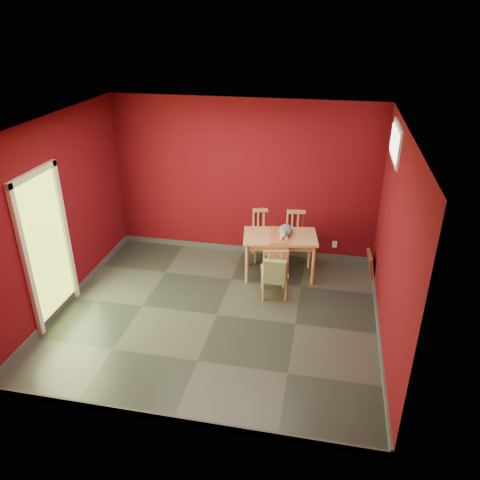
% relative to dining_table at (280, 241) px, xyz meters
% --- Properties ---
extents(ground, '(4.50, 4.50, 0.00)m').
position_rel_dining_table_xyz_m(ground, '(-0.73, -1.29, -0.63)').
color(ground, '#2D342D').
rests_on(ground, ground).
extents(room_shell, '(4.50, 4.50, 4.50)m').
position_rel_dining_table_xyz_m(room_shell, '(-0.73, -1.29, -0.58)').
color(room_shell, '#590910').
rests_on(room_shell, ground).
extents(doorway, '(0.06, 1.01, 2.13)m').
position_rel_dining_table_xyz_m(doorway, '(-2.96, -1.69, 0.50)').
color(doorway, '#B7D838').
rests_on(doorway, ground).
extents(window, '(0.05, 0.90, 0.50)m').
position_rel_dining_table_xyz_m(window, '(1.50, -0.29, 1.72)').
color(window, white).
rests_on(window, room_shell).
extents(outlet_plate, '(0.08, 0.02, 0.12)m').
position_rel_dining_table_xyz_m(outlet_plate, '(0.87, 0.70, -0.33)').
color(outlet_plate, silver).
rests_on(outlet_plate, room_shell).
extents(dining_table, '(1.24, 0.84, 0.72)m').
position_rel_dining_table_xyz_m(dining_table, '(0.00, 0.00, 0.00)').
color(dining_table, tan).
rests_on(dining_table, ground).
extents(table_runner, '(0.42, 0.71, 0.34)m').
position_rel_dining_table_xyz_m(table_runner, '(0.00, -0.11, 0.04)').
color(table_runner, '#BE5A31').
rests_on(table_runner, dining_table).
extents(chair_far_left, '(0.50, 0.50, 0.87)m').
position_rel_dining_table_xyz_m(chair_far_left, '(-0.34, 0.58, -0.18)').
color(chair_far_left, tan).
rests_on(chair_far_left, ground).
extents(chair_far_right, '(0.49, 0.49, 0.89)m').
position_rel_dining_table_xyz_m(chair_far_right, '(0.25, 0.57, -0.17)').
color(chair_far_right, tan).
rests_on(chair_far_right, ground).
extents(chair_near, '(0.47, 0.47, 0.85)m').
position_rel_dining_table_xyz_m(chair_near, '(0.01, -0.63, -0.20)').
color(chair_near, tan).
rests_on(chair_near, ground).
extents(tote_bag, '(0.31, 0.19, 0.44)m').
position_rel_dining_table_xyz_m(tote_bag, '(0.03, -0.84, -0.09)').
color(tote_bag, '#798F5B').
rests_on(tote_bag, chair_near).
extents(cat, '(0.25, 0.44, 0.22)m').
position_rel_dining_table_xyz_m(cat, '(0.07, 0.04, 0.20)').
color(cat, slate).
rests_on(cat, table_runner).
extents(picture_frame, '(0.16, 0.44, 0.43)m').
position_rel_dining_table_xyz_m(picture_frame, '(1.46, 0.22, -0.41)').
color(picture_frame, brown).
rests_on(picture_frame, ground).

